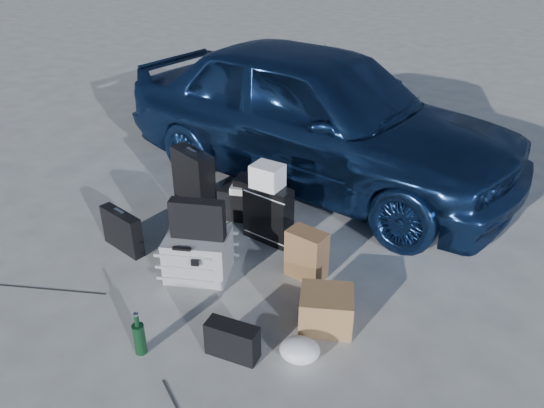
{
  "coord_description": "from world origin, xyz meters",
  "views": [
    {
      "loc": [
        1.88,
        -2.58,
        2.56
      ],
      "look_at": [
        0.24,
        0.85,
        0.47
      ],
      "focal_mm": 35.0,
      "sensor_mm": 36.0,
      "label": 1
    }
  ],
  "objects_px": {
    "car": "(316,114)",
    "suitcase_left": "(194,182)",
    "briefcase": "(122,231)",
    "duffel_bag": "(252,204)",
    "pelican_case": "(198,255)",
    "suitcase_right": "(268,213)",
    "cardboard_box": "(326,310)",
    "green_bottle": "(139,334)"
  },
  "relations": [
    {
      "from": "pelican_case",
      "to": "duffel_bag",
      "type": "height_order",
      "value": "pelican_case"
    },
    {
      "from": "pelican_case",
      "to": "suitcase_left",
      "type": "bearing_deg",
      "value": 107.13
    },
    {
      "from": "suitcase_left",
      "to": "cardboard_box",
      "type": "bearing_deg",
      "value": -6.33
    },
    {
      "from": "cardboard_box",
      "to": "suitcase_right",
      "type": "bearing_deg",
      "value": 135.67
    },
    {
      "from": "duffel_bag",
      "to": "suitcase_left",
      "type": "bearing_deg",
      "value": -175.7
    },
    {
      "from": "green_bottle",
      "to": "briefcase",
      "type": "bearing_deg",
      "value": 133.93
    },
    {
      "from": "suitcase_right",
      "to": "cardboard_box",
      "type": "bearing_deg",
      "value": -32.75
    },
    {
      "from": "duffel_bag",
      "to": "green_bottle",
      "type": "height_order",
      "value": "green_bottle"
    },
    {
      "from": "cardboard_box",
      "to": "pelican_case",
      "type": "bearing_deg",
      "value": 172.91
    },
    {
      "from": "briefcase",
      "to": "duffel_bag",
      "type": "xyz_separation_m",
      "value": [
        0.76,
        0.95,
        -0.03
      ]
    },
    {
      "from": "duffel_bag",
      "to": "car",
      "type": "bearing_deg",
      "value": 72.21
    },
    {
      "from": "briefcase",
      "to": "suitcase_right",
      "type": "xyz_separation_m",
      "value": [
        1.06,
        0.67,
        0.09
      ]
    },
    {
      "from": "car",
      "to": "cardboard_box",
      "type": "relative_size",
      "value": 11.73
    },
    {
      "from": "car",
      "to": "suitcase_right",
      "type": "height_order",
      "value": "car"
    },
    {
      "from": "duffel_bag",
      "to": "suitcase_right",
      "type": "bearing_deg",
      "value": -50.2
    },
    {
      "from": "briefcase",
      "to": "pelican_case",
      "type": "bearing_deg",
      "value": 14.72
    },
    {
      "from": "suitcase_right",
      "to": "duffel_bag",
      "type": "xyz_separation_m",
      "value": [
        -0.3,
        0.28,
        -0.11
      ]
    },
    {
      "from": "suitcase_left",
      "to": "green_bottle",
      "type": "distance_m",
      "value": 1.91
    },
    {
      "from": "briefcase",
      "to": "suitcase_left",
      "type": "relative_size",
      "value": 0.73
    },
    {
      "from": "car",
      "to": "pelican_case",
      "type": "bearing_deg",
      "value": -173.17
    },
    {
      "from": "pelican_case",
      "to": "suitcase_left",
      "type": "relative_size",
      "value": 0.77
    },
    {
      "from": "suitcase_right",
      "to": "green_bottle",
      "type": "relative_size",
      "value": 1.69
    },
    {
      "from": "briefcase",
      "to": "suitcase_left",
      "type": "xyz_separation_m",
      "value": [
        0.2,
        0.83,
        0.14
      ]
    },
    {
      "from": "duffel_bag",
      "to": "cardboard_box",
      "type": "distance_m",
      "value": 1.6
    },
    {
      "from": "briefcase",
      "to": "suitcase_left",
      "type": "bearing_deg",
      "value": 93.08
    },
    {
      "from": "suitcase_right",
      "to": "green_bottle",
      "type": "xyz_separation_m",
      "value": [
        -0.15,
        -1.61,
        -0.11
      ]
    },
    {
      "from": "suitcase_right",
      "to": "cardboard_box",
      "type": "height_order",
      "value": "suitcase_right"
    },
    {
      "from": "suitcase_left",
      "to": "suitcase_right",
      "type": "bearing_deg",
      "value": 13.37
    },
    {
      "from": "suitcase_left",
      "to": "suitcase_right",
      "type": "distance_m",
      "value": 0.88
    },
    {
      "from": "pelican_case",
      "to": "green_bottle",
      "type": "xyz_separation_m",
      "value": [
        0.13,
        -0.92,
        -0.02
      ]
    },
    {
      "from": "briefcase",
      "to": "car",
      "type": "bearing_deg",
      "value": 81.26
    },
    {
      "from": "briefcase",
      "to": "suitcase_left",
      "type": "height_order",
      "value": "suitcase_left"
    },
    {
      "from": "pelican_case",
      "to": "suitcase_right",
      "type": "bearing_deg",
      "value": 50.85
    },
    {
      "from": "pelican_case",
      "to": "green_bottle",
      "type": "height_order",
      "value": "pelican_case"
    },
    {
      "from": "car",
      "to": "suitcase_left",
      "type": "height_order",
      "value": "car"
    },
    {
      "from": "briefcase",
      "to": "duffel_bag",
      "type": "height_order",
      "value": "briefcase"
    },
    {
      "from": "green_bottle",
      "to": "pelican_case",
      "type": "bearing_deg",
      "value": 97.85
    },
    {
      "from": "suitcase_right",
      "to": "briefcase",
      "type": "bearing_deg",
      "value": -136.16
    },
    {
      "from": "car",
      "to": "briefcase",
      "type": "height_order",
      "value": "car"
    },
    {
      "from": "briefcase",
      "to": "suitcase_left",
      "type": "distance_m",
      "value": 0.86
    },
    {
      "from": "pelican_case",
      "to": "green_bottle",
      "type": "relative_size",
      "value": 1.54
    },
    {
      "from": "car",
      "to": "green_bottle",
      "type": "distance_m",
      "value": 3.02
    }
  ]
}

